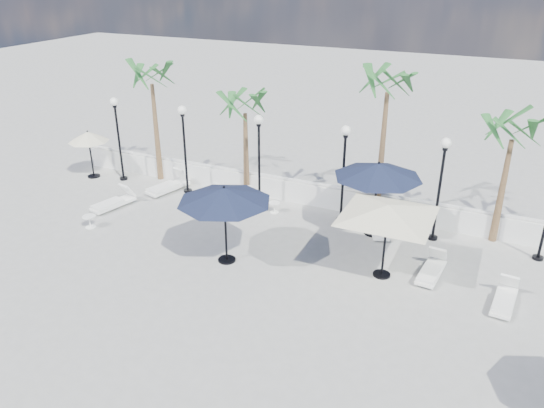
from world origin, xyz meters
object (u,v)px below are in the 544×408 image
at_px(lounger_1, 113,202).
at_px(parasol_cream_small, 88,137).
at_px(lounger_3, 379,227).
at_px(lounger_5, 431,270).
at_px(parasol_navy_left, 224,195).
at_px(lounger_4, 243,201).
at_px(lounger_7, 505,299).
at_px(lounger_0, 210,197).
at_px(parasol_navy_mid, 378,171).
at_px(lounger_2, 168,186).
at_px(parasol_cream_sq_a, 389,205).

distance_m(lounger_1, parasol_cream_small, 4.25).
xyz_separation_m(lounger_3, lounger_5, (2.28, -2.32, 0.00)).
bearing_deg(parasol_navy_left, lounger_4, 109.95).
bearing_deg(lounger_7, parasol_navy_left, -167.21).
bearing_deg(lounger_0, parasol_navy_mid, 21.39).
distance_m(lounger_5, parasol_cream_small, 16.12).
xyz_separation_m(lounger_5, parasol_navy_mid, (-2.45, 2.09, 2.28)).
bearing_deg(lounger_0, lounger_1, -125.61).
distance_m(lounger_1, lounger_2, 2.59).
bearing_deg(parasol_navy_mid, lounger_3, 52.91).
relative_size(lounger_3, parasol_cream_small, 0.83).
bearing_deg(parasol_navy_mid, lounger_1, -168.30).
xyz_separation_m(lounger_4, lounger_7, (10.18, -3.07, 0.01)).
distance_m(lounger_7, parasol_navy_left, 9.00).
relative_size(lounger_7, parasol_navy_mid, 0.56).
distance_m(lounger_3, parasol_cream_sq_a, 3.80).
relative_size(lounger_2, parasol_navy_left, 0.70).
xyz_separation_m(lounger_0, parasol_navy_mid, (6.99, -0.01, 2.30)).
bearing_deg(parasol_navy_left, lounger_7, 7.31).
bearing_deg(parasol_navy_mid, lounger_2, 178.57).
bearing_deg(parasol_cream_sq_a, lounger_1, 177.08).
distance_m(lounger_3, parasol_navy_mid, 2.30).
bearing_deg(lounger_2, lounger_0, 9.52).
relative_size(lounger_7, parasol_navy_left, 0.58).
distance_m(lounger_7, parasol_navy_mid, 5.92).
bearing_deg(lounger_7, parasol_cream_sq_a, -176.63).
xyz_separation_m(lounger_1, lounger_5, (12.74, 0.04, -0.02)).
relative_size(lounger_3, parasol_cream_sq_a, 0.34).
xyz_separation_m(lounger_1, parasol_navy_left, (6.30, -1.82, 2.17)).
relative_size(lounger_4, parasol_cream_small, 0.78).
height_order(lounger_0, parasol_cream_small, parasol_cream_small).
distance_m(lounger_1, lounger_5, 12.74).
bearing_deg(lounger_4, lounger_1, -167.35).
xyz_separation_m(lounger_3, lounger_4, (-5.69, -0.00, -0.01)).
xyz_separation_m(parasol_cream_sq_a, parasol_cream_small, (-14.41, 2.92, -0.56)).
relative_size(lounger_4, parasol_cream_sq_a, 0.32).
height_order(lounger_2, lounger_7, lounger_2).
height_order(lounger_3, parasol_cream_sq_a, parasol_cream_sq_a).
height_order(lounger_1, parasol_cream_sq_a, parasol_cream_sq_a).
relative_size(lounger_0, parasol_navy_mid, 0.53).
bearing_deg(lounger_4, parasol_navy_mid, -15.96).
xyz_separation_m(lounger_0, lounger_1, (-3.30, -2.14, 0.04)).
bearing_deg(parasol_cream_small, lounger_7, -9.58).
xyz_separation_m(lounger_4, parasol_cream_small, (-7.90, -0.02, 1.72)).
height_order(lounger_0, lounger_5, lounger_5).
xyz_separation_m(lounger_0, lounger_7, (11.65, -2.85, 0.02)).
bearing_deg(lounger_4, lounger_0, 174.78).
bearing_deg(parasol_cream_sq_a, parasol_cream_small, 168.56).
relative_size(parasol_navy_left, parasol_navy_mid, 0.98).
height_order(lounger_3, lounger_4, lounger_3).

